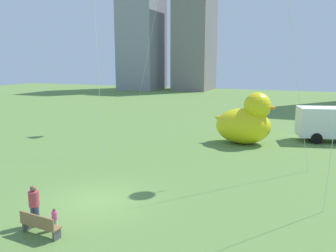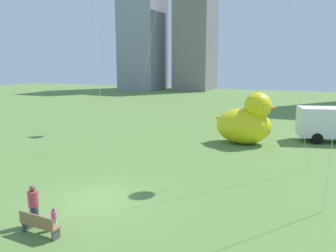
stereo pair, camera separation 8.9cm
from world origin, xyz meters
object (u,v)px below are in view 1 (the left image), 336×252
(person_adult, at_px, (34,204))
(person_child, at_px, (55,218))
(box_truck, at_px, (335,124))
(giant_inflatable_duck, at_px, (246,122))
(park_bench, at_px, (39,224))

(person_adult, relative_size, person_child, 1.87)
(person_child, relative_size, box_truck, 0.14)
(person_adult, distance_m, giant_inflatable_duck, 18.44)
(person_child, xyz_separation_m, box_truck, (11.19, 21.09, 0.95))
(giant_inflatable_duck, relative_size, box_truck, 0.76)
(person_adult, relative_size, giant_inflatable_duck, 0.34)
(park_bench, bearing_deg, person_adult, 141.84)
(park_bench, bearing_deg, person_child, 69.18)
(person_adult, xyz_separation_m, person_child, (1.01, -0.02, -0.44))
(person_adult, bearing_deg, giant_inflatable_duck, 72.89)
(giant_inflatable_duck, xyz_separation_m, box_truck, (6.78, 3.46, -0.34))
(giant_inflatable_duck, distance_m, box_truck, 7.62)
(box_truck, bearing_deg, person_adult, -120.07)
(park_bench, height_order, person_child, person_child)
(park_bench, height_order, box_truck, box_truck)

